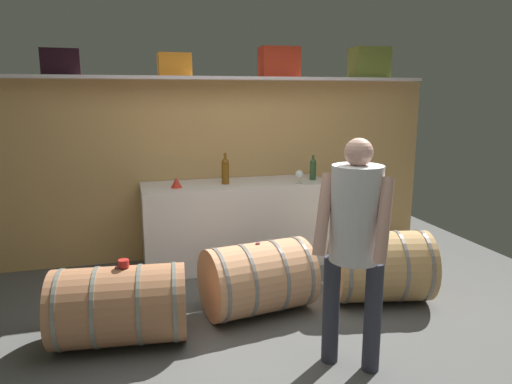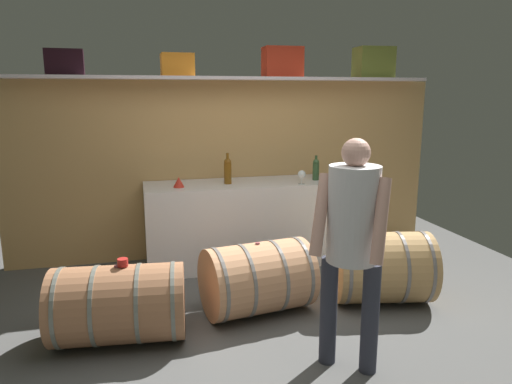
{
  "view_description": "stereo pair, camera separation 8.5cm",
  "coord_description": "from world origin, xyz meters",
  "px_view_note": "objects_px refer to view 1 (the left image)",
  "views": [
    {
      "loc": [
        -1.05,
        -2.91,
        1.77
      ],
      "look_at": [
        -0.07,
        0.64,
        1.0
      ],
      "focal_mm": 33.11,
      "sensor_mm": 36.0,
      "label": 1
    },
    {
      "loc": [
        -0.97,
        -2.93,
        1.77
      ],
      "look_at": [
        -0.07,
        0.64,
        1.0
      ],
      "focal_mm": 33.11,
      "sensor_mm": 36.0,
      "label": 2
    }
  ],
  "objects_px": {
    "wine_bottle_amber": "(225,170)",
    "red_funnel": "(176,182)",
    "wine_barrel_near": "(120,305)",
    "work_cabinet": "(237,223)",
    "winemaker_pouring": "(355,231)",
    "toolcase_black": "(61,62)",
    "wine_bottle_green": "(313,169)",
    "wine_barrel_far": "(381,266)",
    "wine_barrel_flank": "(258,278)",
    "tasting_cup": "(124,263)",
    "toolcase_orange": "(174,65)",
    "toolcase_olive": "(369,63)",
    "wine_glass": "(299,175)",
    "toolcase_red": "(279,62)"
  },
  "relations": [
    {
      "from": "wine_bottle_amber",
      "to": "red_funnel",
      "type": "height_order",
      "value": "wine_bottle_amber"
    },
    {
      "from": "wine_barrel_near",
      "to": "work_cabinet",
      "type": "bearing_deg",
      "value": 55.4
    },
    {
      "from": "wine_barrel_near",
      "to": "winemaker_pouring",
      "type": "height_order",
      "value": "winemaker_pouring"
    },
    {
      "from": "toolcase_black",
      "to": "wine_bottle_green",
      "type": "height_order",
      "value": "toolcase_black"
    },
    {
      "from": "wine_barrel_far",
      "to": "red_funnel",
      "type": "bearing_deg",
      "value": 156.2
    },
    {
      "from": "wine_barrel_near",
      "to": "wine_barrel_flank",
      "type": "height_order",
      "value": "wine_barrel_flank"
    },
    {
      "from": "tasting_cup",
      "to": "wine_bottle_amber",
      "type": "bearing_deg",
      "value": 53.17
    },
    {
      "from": "wine_bottle_amber",
      "to": "winemaker_pouring",
      "type": "height_order",
      "value": "winemaker_pouring"
    },
    {
      "from": "toolcase_orange",
      "to": "wine_bottle_amber",
      "type": "height_order",
      "value": "toolcase_orange"
    },
    {
      "from": "toolcase_black",
      "to": "wine_barrel_near",
      "type": "xyz_separation_m",
      "value": [
        0.44,
        -1.62,
        -1.77
      ]
    },
    {
      "from": "toolcase_black",
      "to": "toolcase_orange",
      "type": "relative_size",
      "value": 1.07
    },
    {
      "from": "wine_bottle_green",
      "to": "winemaker_pouring",
      "type": "height_order",
      "value": "winemaker_pouring"
    },
    {
      "from": "toolcase_orange",
      "to": "wine_bottle_amber",
      "type": "bearing_deg",
      "value": -30.91
    },
    {
      "from": "red_funnel",
      "to": "wine_barrel_flank",
      "type": "bearing_deg",
      "value": -64.39
    },
    {
      "from": "toolcase_olive",
      "to": "wine_barrel_near",
      "type": "distance_m",
      "value": 3.68
    },
    {
      "from": "wine_bottle_amber",
      "to": "tasting_cup",
      "type": "height_order",
      "value": "wine_bottle_amber"
    },
    {
      "from": "wine_barrel_near",
      "to": "wine_barrel_flank",
      "type": "distance_m",
      "value": 1.1
    },
    {
      "from": "wine_bottle_amber",
      "to": "wine_barrel_far",
      "type": "bearing_deg",
      "value": -47.42
    },
    {
      "from": "wine_glass",
      "to": "toolcase_olive",
      "type": "bearing_deg",
      "value": 25.51
    },
    {
      "from": "work_cabinet",
      "to": "red_funnel",
      "type": "bearing_deg",
      "value": -171.91
    },
    {
      "from": "work_cabinet",
      "to": "toolcase_orange",
      "type": "bearing_deg",
      "value": 158.03
    },
    {
      "from": "red_funnel",
      "to": "wine_barrel_far",
      "type": "xyz_separation_m",
      "value": [
        1.61,
        -1.15,
        -0.61
      ]
    },
    {
      "from": "wine_bottle_green",
      "to": "red_funnel",
      "type": "bearing_deg",
      "value": -178.22
    },
    {
      "from": "wine_bottle_green",
      "to": "wine_bottle_amber",
      "type": "bearing_deg",
      "value": 178.97
    },
    {
      "from": "wine_bottle_green",
      "to": "winemaker_pouring",
      "type": "xyz_separation_m",
      "value": [
        -0.55,
        -2.05,
        -0.06
      ]
    },
    {
      "from": "toolcase_black",
      "to": "red_funnel",
      "type": "xyz_separation_m",
      "value": [
        1.0,
        -0.32,
        -1.14
      ]
    },
    {
      "from": "red_funnel",
      "to": "toolcase_black",
      "type": "bearing_deg",
      "value": 162.29
    },
    {
      "from": "toolcase_black",
      "to": "toolcase_orange",
      "type": "distance_m",
      "value": 1.06
    },
    {
      "from": "toolcase_orange",
      "to": "wine_bottle_green",
      "type": "height_order",
      "value": "toolcase_orange"
    },
    {
      "from": "toolcase_orange",
      "to": "red_funnel",
      "type": "xyz_separation_m",
      "value": [
        -0.05,
        -0.32,
        -1.13
      ]
    },
    {
      "from": "toolcase_red",
      "to": "wine_barrel_flank",
      "type": "relative_size",
      "value": 0.43
    },
    {
      "from": "toolcase_orange",
      "to": "toolcase_olive",
      "type": "bearing_deg",
      "value": -1.02
    },
    {
      "from": "toolcase_olive",
      "to": "red_funnel",
      "type": "xyz_separation_m",
      "value": [
        -2.2,
        -0.32,
        -1.19
      ]
    },
    {
      "from": "toolcase_red",
      "to": "wine_barrel_flank",
      "type": "bearing_deg",
      "value": -112.51
    },
    {
      "from": "wine_bottle_green",
      "to": "wine_bottle_amber",
      "type": "distance_m",
      "value": 0.95
    },
    {
      "from": "red_funnel",
      "to": "wine_barrel_flank",
      "type": "relative_size",
      "value": 0.12
    },
    {
      "from": "toolcase_red",
      "to": "wine_barrel_near",
      "type": "bearing_deg",
      "value": -135.02
    },
    {
      "from": "red_funnel",
      "to": "toolcase_olive",
      "type": "bearing_deg",
      "value": 8.27
    },
    {
      "from": "wine_bottle_green",
      "to": "red_funnel",
      "type": "distance_m",
      "value": 1.45
    },
    {
      "from": "wine_bottle_green",
      "to": "wine_barrel_near",
      "type": "distance_m",
      "value": 2.52
    },
    {
      "from": "red_funnel",
      "to": "wine_barrel_near",
      "type": "height_order",
      "value": "red_funnel"
    },
    {
      "from": "wine_barrel_flank",
      "to": "toolcase_olive",
      "type": "bearing_deg",
      "value": 30.7
    },
    {
      "from": "wine_bottle_amber",
      "to": "winemaker_pouring",
      "type": "bearing_deg",
      "value": -79.24
    },
    {
      "from": "red_funnel",
      "to": "wine_bottle_green",
      "type": "bearing_deg",
      "value": 1.78
    },
    {
      "from": "wine_barrel_flank",
      "to": "work_cabinet",
      "type": "bearing_deg",
      "value": 75.69
    },
    {
      "from": "toolcase_black",
      "to": "work_cabinet",
      "type": "xyz_separation_m",
      "value": [
        1.63,
        -0.23,
        -1.63
      ]
    },
    {
      "from": "toolcase_olive",
      "to": "wine_glass",
      "type": "xyz_separation_m",
      "value": [
        -0.98,
        -0.47,
        -1.14
      ]
    },
    {
      "from": "wine_bottle_amber",
      "to": "wine_barrel_near",
      "type": "xyz_separation_m",
      "value": [
        -1.06,
        -1.36,
        -0.72
      ]
    },
    {
      "from": "work_cabinet",
      "to": "tasting_cup",
      "type": "distance_m",
      "value": 1.81
    },
    {
      "from": "toolcase_olive",
      "to": "wine_barrel_near",
      "type": "relative_size",
      "value": 0.4
    }
  ]
}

